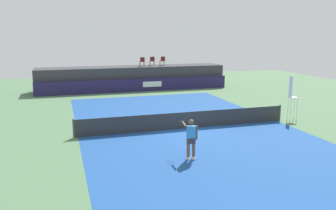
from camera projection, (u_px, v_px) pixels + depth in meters
name	position (u px, v px, depth m)	size (l,w,h in m)	color
ground_plane	(170.00, 117.00, 22.86)	(48.00, 48.00, 0.00)	#4C704C
court_inner	(186.00, 128.00, 20.05)	(12.00, 22.00, 0.00)	#1C478C
sponsor_wall	(136.00, 85.00, 32.57)	(18.00, 0.22, 1.20)	#231E4C
spectator_platform	(132.00, 78.00, 34.15)	(18.00, 2.80, 2.20)	#38383D
spectator_chair_far_left	(142.00, 61.00, 33.80)	(0.45, 0.45, 0.89)	#561919
spectator_chair_left	(152.00, 61.00, 34.54)	(0.48, 0.48, 0.89)	#561919
spectator_chair_center	(162.00, 60.00, 34.77)	(0.45, 0.45, 0.89)	#561919
umpire_chair	(292.00, 95.00, 21.77)	(0.52, 0.52, 2.76)	white
tennis_net	(186.00, 120.00, 19.95)	(12.40, 0.02, 0.95)	#2D2D2D
net_post_near	(74.00, 128.00, 18.16)	(0.10, 0.10, 1.00)	#4C4C51
net_post_far	(280.00, 113.00, 21.74)	(0.10, 0.10, 1.00)	#4C4C51
tennis_player	(191.00, 138.00, 14.97)	(0.61, 1.17, 1.77)	white
tennis_ball	(204.00, 126.00, 20.46)	(0.07, 0.07, 0.07)	#D8EA33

